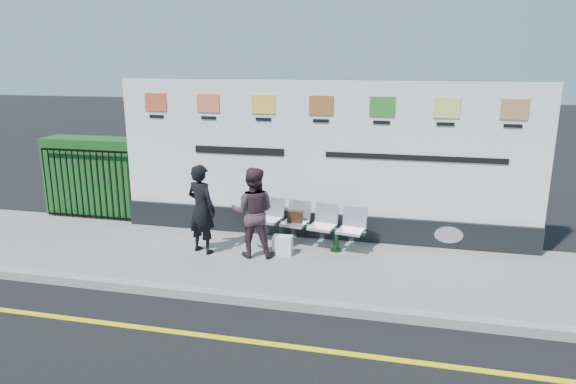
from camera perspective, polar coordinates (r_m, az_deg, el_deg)
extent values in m
plane|color=black|center=(6.88, -6.44, -15.94)|extent=(80.00, 80.00, 0.00)
cube|color=gray|center=(9.00, -1.10, -7.82)|extent=(14.00, 3.00, 0.12)
cube|color=gray|center=(7.68, -3.92, -11.86)|extent=(14.00, 0.18, 0.14)
cube|color=yellow|center=(6.88, -6.44, -15.91)|extent=(14.00, 0.10, 0.01)
cube|color=black|center=(10.04, 3.57, -3.57)|extent=(8.00, 0.30, 0.50)
cube|color=white|center=(9.68, 3.70, 4.90)|extent=(8.00, 0.14, 2.50)
cube|color=#164B19|center=(12.16, -20.29, 1.67)|extent=(2.35, 0.70, 1.70)
imported|color=black|center=(9.18, -9.59, -1.87)|extent=(0.68, 0.57, 1.61)
imported|color=#3C272E|center=(8.91, -3.91, -2.26)|extent=(0.85, 0.71, 1.59)
cube|color=black|center=(9.49, 0.77, -2.74)|extent=(0.28, 0.13, 0.21)
cube|color=white|center=(9.14, -0.60, -5.92)|extent=(0.34, 0.20, 0.34)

